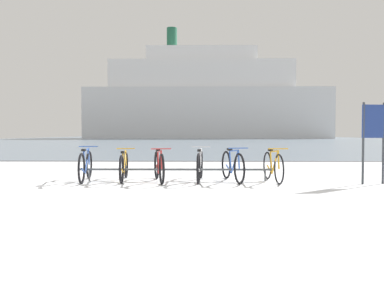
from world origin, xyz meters
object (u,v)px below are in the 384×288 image
Objects in this scene: bicycle_0 at (86,166)px; bicycle_5 at (273,166)px; bicycle_4 at (232,166)px; bicycle_1 at (124,166)px; ferry_ship at (205,102)px; info_sign at (374,129)px; bicycle_2 at (159,166)px; bicycle_3 at (200,166)px.

bicycle_5 is at bearing -0.05° from bicycle_0.
bicycle_0 is 1.00× the size of bicycle_4.
bicycle_5 reaches higher than bicycle_1.
bicycle_5 is at bearing -89.74° from ferry_ship.
bicycle_1 is 5.85m from info_sign.
info_sign is at bearing -6.85° from bicycle_4.
bicycle_0 is 0.90m from bicycle_1.
bicycle_3 reaches higher than bicycle_2.
bicycle_1 is 0.92× the size of info_sign.
bicycle_1 is 69.83m from ferry_ship.
info_sign is (6.66, -0.33, 0.87)m from bicycle_0.
bicycle_1 is (0.89, 0.13, -0.03)m from bicycle_0.
bicycle_2 is 0.97× the size of bicycle_4.
bicycle_3 is 4.04m from info_sign.
bicycle_4 reaches higher than bicycle_3.
bicycle_3 is 1.05× the size of bicycle_4.
bicycle_2 is 4.98m from info_sign.
bicycle_3 is 1.73m from bicycle_5.
bicycle_3 reaches higher than bicycle_5.
bicycle_0 is 2.74m from bicycle_3.
bicycle_5 is 0.03× the size of ferry_ship.
bicycle_0 is 0.03× the size of ferry_ship.
ferry_ship is at bearing 88.03° from bicycle_2.
bicycle_3 is at bearing 2.52° from bicycle_0.
ferry_ship reaches higher than bicycle_1.
info_sign reaches higher than bicycle_2.
bicycle_4 is (0.78, -0.07, 0.00)m from bicycle_3.
bicycle_1 is 0.03× the size of ferry_ship.
bicycle_2 is (0.87, -0.17, 0.02)m from bicycle_1.
info_sign reaches higher than bicycle_1.
ferry_ship is (1.41, 69.34, 7.71)m from bicycle_3.
bicycle_4 reaches higher than bicycle_5.
ferry_ship is at bearing 86.58° from bicycle_0.
bicycle_0 reaches higher than bicycle_1.
bicycle_2 is at bearing -1.28° from bicycle_0.
ferry_ship is at bearing 90.26° from bicycle_5.
ferry_ship reaches higher than bicycle_0.
bicycle_2 is 0.98m from bicycle_3.
bicycle_4 is at bearing 173.15° from info_sign.
bicycle_4 is (1.75, 0.09, 0.01)m from bicycle_2.
bicycle_5 is 2.38m from info_sign.
bicycle_1 is at bearing 179.77° from bicycle_3.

